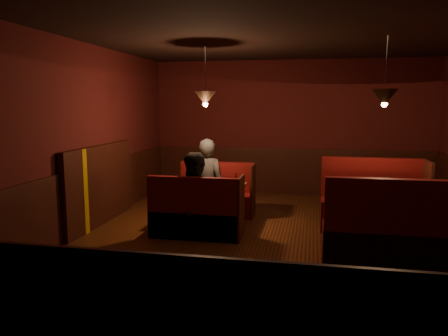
% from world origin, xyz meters
% --- Properties ---
extents(room, '(6.02, 7.02, 2.92)m').
position_xyz_m(room, '(-0.28, 0.05, 1.05)').
color(room, '#341809').
rests_on(room, ground).
extents(main_table, '(1.24, 0.75, 0.87)m').
position_xyz_m(main_table, '(-1.19, 0.69, 0.51)').
color(main_table, brown).
rests_on(main_table, ground).
extents(main_bench_far, '(1.36, 0.49, 0.93)m').
position_xyz_m(main_bench_far, '(-1.18, 1.39, 0.30)').
color(main_bench_far, '#4B080B').
rests_on(main_bench_far, ground).
extents(main_bench_near, '(1.36, 0.49, 0.93)m').
position_xyz_m(main_bench_near, '(-1.18, -0.02, 0.30)').
color(main_bench_near, '#4B080B').
rests_on(main_bench_near, ground).
extents(second_table, '(1.42, 0.91, 0.80)m').
position_xyz_m(second_table, '(1.39, 0.10, 0.59)').
color(second_table, brown).
rests_on(second_table, ground).
extents(second_bench_far, '(1.57, 0.59, 1.12)m').
position_xyz_m(second_bench_far, '(1.42, 0.95, 0.36)').
color(second_bench_far, '#4B080B').
rests_on(second_bench_far, ground).
extents(second_bench_near, '(1.57, 0.59, 1.12)m').
position_xyz_m(second_bench_near, '(1.42, -0.75, 0.36)').
color(second_bench_near, '#4B080B').
rests_on(second_bench_near, ground).
extents(diner_a, '(0.67, 0.49, 1.71)m').
position_xyz_m(diner_a, '(-1.36, 1.39, 0.86)').
color(diner_a, '#323232').
rests_on(diner_a, ground).
extents(diner_b, '(0.89, 0.75, 1.61)m').
position_xyz_m(diner_b, '(-1.19, 0.08, 0.81)').
color(diner_b, black).
rests_on(diner_b, ground).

